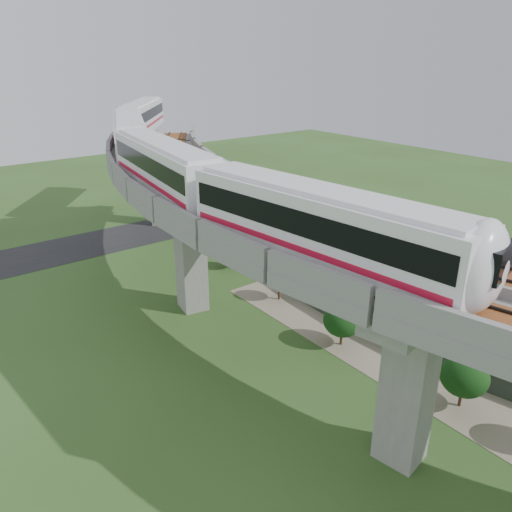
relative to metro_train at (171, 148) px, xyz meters
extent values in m
plane|color=#355321|center=(-2.32, -15.21, -12.31)|extent=(160.00, 160.00, 0.00)
cube|color=gray|center=(11.68, -17.21, -12.29)|extent=(18.00, 26.00, 0.04)
cube|color=#232326|center=(-2.32, 14.79, -12.29)|extent=(60.00, 8.00, 0.03)
cube|color=#99968E|center=(6.80, 16.58, -8.11)|extent=(2.86, 2.93, 8.40)
cube|color=#99968E|center=(6.80, 16.58, -3.31)|extent=(7.21, 5.74, 1.20)
cube|color=#99968E|center=(-1.41, -4.79, -8.11)|extent=(2.35, 2.51, 8.40)
cube|color=#99968E|center=(-1.41, -4.79, -3.31)|extent=(7.31, 3.58, 1.20)
cube|color=#99968E|center=(-1.41, -25.63, -8.11)|extent=(2.35, 2.51, 8.40)
cube|color=#99968E|center=(-1.41, -25.63, -3.31)|extent=(7.31, 3.58, 1.20)
cube|color=gray|center=(3.87, 11.32, -2.31)|extent=(16.42, 20.91, 0.80)
cube|color=gray|center=(0.01, 13.23, -1.41)|extent=(8.66, 17.08, 1.00)
cube|color=gray|center=(7.72, 9.42, -1.41)|extent=(8.66, 17.08, 1.00)
cube|color=brown|center=(1.89, 12.30, -1.85)|extent=(10.68, 18.08, 0.12)
cube|color=black|center=(1.89, 12.30, -1.73)|extent=(9.69, 17.59, 0.12)
cube|color=brown|center=(5.84, 10.35, -1.85)|extent=(10.68, 18.08, 0.12)
cube|color=black|center=(5.84, 10.35, -1.73)|extent=(9.69, 17.59, 0.12)
cube|color=gray|center=(-1.62, -6.09, -2.31)|extent=(11.77, 20.03, 0.80)
cube|color=gray|center=(-5.87, -5.43, -1.41)|extent=(3.22, 18.71, 1.00)
cube|color=gray|center=(2.63, -6.74, -1.41)|extent=(3.22, 18.71, 1.00)
cube|color=brown|center=(-3.80, -5.75, -1.85)|extent=(5.44, 19.05, 0.12)
cube|color=black|center=(-3.80, -5.75, -1.73)|extent=(4.35, 18.88, 0.12)
cube|color=brown|center=(0.55, -6.42, -1.85)|extent=(5.44, 19.05, 0.12)
cube|color=black|center=(0.55, -6.42, -1.73)|extent=(4.35, 18.88, 0.12)
cube|color=gray|center=(-1.62, -24.34, -2.31)|extent=(11.77, 20.03, 0.80)
cube|color=gray|center=(-5.87, -24.99, -1.41)|extent=(3.22, 18.71, 1.00)
cube|color=gray|center=(2.63, -23.69, -1.41)|extent=(3.22, 18.71, 1.00)
cube|color=brown|center=(-3.80, -24.68, -1.85)|extent=(5.44, 19.05, 0.12)
cube|color=black|center=(-3.80, -24.68, -1.73)|extent=(4.35, 18.88, 0.12)
cube|color=brown|center=(0.55, -24.01, -1.85)|extent=(5.44, 19.05, 0.12)
cube|color=black|center=(0.55, -24.01, -1.73)|extent=(4.35, 18.88, 0.12)
cube|color=white|center=(-4.18, -21.74, -0.07)|extent=(4.26, 15.20, 3.20)
cube|color=white|center=(-4.18, -21.74, 1.63)|extent=(3.64, 14.40, 0.22)
cube|color=black|center=(-4.18, -21.74, 0.38)|extent=(4.26, 14.61, 1.15)
cube|color=red|center=(-4.18, -21.74, -0.82)|extent=(4.26, 14.61, 0.30)
cube|color=black|center=(-4.18, -21.74, -1.53)|extent=(3.23, 12.88, 0.28)
cube|color=white|center=(-3.86, -6.19, -0.07)|extent=(4.85, 15.23, 3.20)
cube|color=white|center=(-3.86, -6.19, 1.63)|extent=(4.21, 14.41, 0.22)
cube|color=black|center=(-3.86, -6.19, 0.38)|extent=(4.82, 14.65, 1.15)
cube|color=red|center=(-3.86, -6.19, -0.82)|extent=(4.82, 14.65, 0.30)
cube|color=black|center=(-3.86, -6.19, -1.53)|extent=(3.73, 12.89, 0.28)
cube|color=white|center=(0.30, 8.81, -0.07)|extent=(8.28, 14.88, 3.20)
cube|color=white|center=(0.30, 8.81, 1.63)|extent=(7.50, 13.98, 0.22)
cube|color=black|center=(0.30, 8.81, 0.38)|extent=(8.11, 14.35, 1.15)
cube|color=red|center=(0.30, 8.81, -0.82)|extent=(8.11, 14.35, 0.30)
cube|color=black|center=(0.30, 8.81, -1.53)|extent=(6.68, 12.49, 0.28)
cube|color=white|center=(8.06, 22.29, -0.07)|extent=(11.20, 13.59, 3.20)
cube|color=white|center=(8.06, 22.29, 1.63)|extent=(10.32, 12.67, 0.22)
cube|color=black|center=(8.06, 22.29, 0.38)|extent=(10.89, 13.15, 1.15)
cube|color=red|center=(8.06, 22.29, -0.82)|extent=(10.89, 13.15, 0.30)
cube|color=black|center=(8.06, 22.29, -1.53)|extent=(9.20, 11.32, 0.28)
ellipsoid|color=white|center=(-3.00, -28.90, 0.08)|extent=(3.65, 2.51, 3.64)
cylinder|color=#2D382D|center=(9.93, 4.08, -11.56)|extent=(0.08, 0.08, 1.50)
cube|color=#2D382D|center=(9.06, 1.77, -11.56)|extent=(1.69, 4.77, 1.40)
cylinder|color=#2D382D|center=(8.30, -0.59, -11.56)|extent=(0.08, 0.08, 1.50)
cube|color=#2D382D|center=(7.66, -2.97, -11.56)|extent=(1.23, 4.91, 1.40)
cylinder|color=#2D382D|center=(7.13, -5.39, -11.56)|extent=(0.08, 0.08, 1.50)
cube|color=#2D382D|center=(6.71, -7.82, -11.56)|extent=(0.75, 4.99, 1.40)
cylinder|color=#2D382D|center=(6.42, -10.28, -11.56)|extent=(0.08, 0.08, 1.50)
cube|color=#2D382D|center=(6.24, -12.74, -11.56)|extent=(0.27, 5.04, 1.40)
cylinder|color=#2D382D|center=(6.18, -15.21, -11.56)|extent=(0.08, 0.08, 1.50)
cube|color=#2D382D|center=(6.24, -17.68, -11.56)|extent=(0.27, 5.04, 1.40)
cylinder|color=#2D382D|center=(6.42, -20.15, -11.56)|extent=(0.08, 0.08, 1.50)
cube|color=#2D382D|center=(6.71, -22.60, -11.56)|extent=(0.75, 4.99, 1.40)
cylinder|color=#2D382D|center=(7.13, -25.04, -11.56)|extent=(0.08, 0.08, 1.50)
cylinder|color=#382314|center=(8.90, 8.28, -11.78)|extent=(0.18, 0.18, 1.06)
ellipsoid|color=#173B12|center=(8.90, 8.28, -10.38)|extent=(2.89, 2.89, 2.46)
cylinder|color=#382314|center=(5.70, -0.07, -11.86)|extent=(0.18, 0.18, 0.90)
ellipsoid|color=#173B12|center=(5.70, -0.07, -10.81)|extent=(1.99, 1.99, 1.69)
cylinder|color=#382314|center=(5.10, -8.09, -11.62)|extent=(0.18, 0.18, 1.37)
ellipsoid|color=#173B12|center=(5.10, -8.09, -10.32)|extent=(2.07, 2.07, 1.76)
cylinder|color=#382314|center=(4.07, -16.30, -11.72)|extent=(0.18, 0.18, 1.19)
ellipsoid|color=#173B12|center=(4.07, -16.30, -10.30)|extent=(2.75, 2.75, 2.34)
cylinder|color=#382314|center=(4.73, -25.34, -11.67)|extent=(0.18, 0.18, 1.28)
ellipsoid|color=#173B12|center=(4.73, -25.34, -10.18)|extent=(2.80, 2.80, 2.38)
imported|color=silver|center=(9.82, -24.43, -11.63)|extent=(2.66, 4.01, 1.27)
imported|color=maroon|center=(13.78, -19.88, -11.58)|extent=(4.13, 3.81, 1.38)
imported|color=black|center=(12.52, -16.36, -11.64)|extent=(4.51, 2.24, 1.26)
camera|label=1|loc=(-19.69, -37.14, 7.33)|focal=35.00mm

